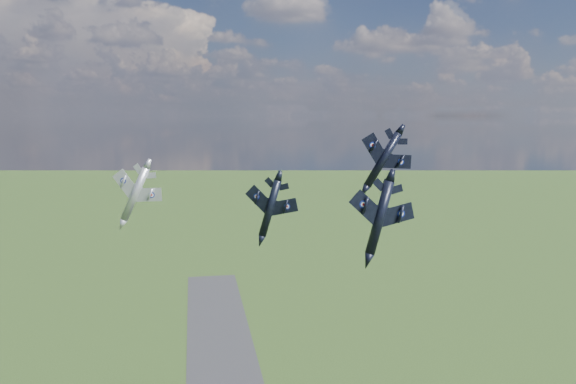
{
  "coord_description": "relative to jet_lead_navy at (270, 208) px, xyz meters",
  "views": [
    {
      "loc": [
        -9.95,
        -83.11,
        96.33
      ],
      "look_at": [
        5.79,
        8.83,
        83.67
      ],
      "focal_mm": 35.0,
      "sensor_mm": 36.0,
      "label": 1
    }
  ],
  "objects": [
    {
      "name": "jet_lead_navy",
      "position": [
        0.0,
        0.0,
        0.0
      ],
      "size": [
        14.61,
        16.61,
        5.5
      ],
      "primitive_type": null,
      "rotation": [
        0.0,
        0.28,
        -0.37
      ],
      "color": "black"
    },
    {
      "name": "jet_left_silver",
      "position": [
        -23.05,
        8.86,
        1.74
      ],
      "size": [
        14.05,
        16.63,
        7.08
      ],
      "primitive_type": null,
      "rotation": [
        0.0,
        0.45,
        -0.28
      ],
      "color": "#ACAEB7"
    },
    {
      "name": "jet_high_navy",
      "position": [
        23.82,
        11.27,
        7.05
      ],
      "size": [
        13.56,
        17.53,
        8.81
      ],
      "primitive_type": null,
      "rotation": [
        0.0,
        0.53,
        -0.11
      ],
      "color": "black"
    },
    {
      "name": "jet_right_navy",
      "position": [
        10.73,
        -25.28,
        2.56
      ],
      "size": [
        10.43,
        13.7,
        5.14
      ],
      "primitive_type": null,
      "rotation": [
        0.0,
        0.26,
        0.04
      ],
      "color": "black"
    }
  ]
}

